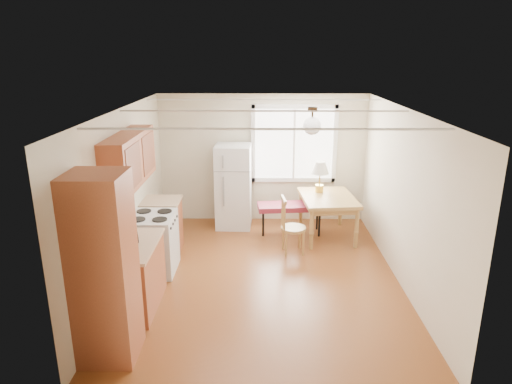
{
  "coord_description": "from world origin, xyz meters",
  "views": [
    {
      "loc": [
        -0.04,
        -6.2,
        3.25
      ],
      "look_at": [
        -0.11,
        0.61,
        1.15
      ],
      "focal_mm": 32.0,
      "sensor_mm": 36.0,
      "label": 1
    }
  ],
  "objects_px": {
    "refrigerator": "(234,186)",
    "chair": "(288,222)",
    "dining_table": "(328,202)",
    "bench": "(291,207)"
  },
  "relations": [
    {
      "from": "dining_table",
      "to": "refrigerator",
      "type": "bearing_deg",
      "value": 158.36
    },
    {
      "from": "refrigerator",
      "to": "dining_table",
      "type": "relative_size",
      "value": 1.23
    },
    {
      "from": "chair",
      "to": "bench",
      "type": "bearing_deg",
      "value": 76.99
    },
    {
      "from": "bench",
      "to": "chair",
      "type": "height_order",
      "value": "chair"
    },
    {
      "from": "refrigerator",
      "to": "chair",
      "type": "height_order",
      "value": "refrigerator"
    },
    {
      "from": "refrigerator",
      "to": "chair",
      "type": "bearing_deg",
      "value": -49.87
    },
    {
      "from": "refrigerator",
      "to": "dining_table",
      "type": "distance_m",
      "value": 1.81
    },
    {
      "from": "refrigerator",
      "to": "chair",
      "type": "distance_m",
      "value": 1.6
    },
    {
      "from": "bench",
      "to": "dining_table",
      "type": "height_order",
      "value": "dining_table"
    },
    {
      "from": "refrigerator",
      "to": "dining_table",
      "type": "xyz_separation_m",
      "value": [
        1.73,
        -0.52,
        -0.13
      ]
    }
  ]
}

